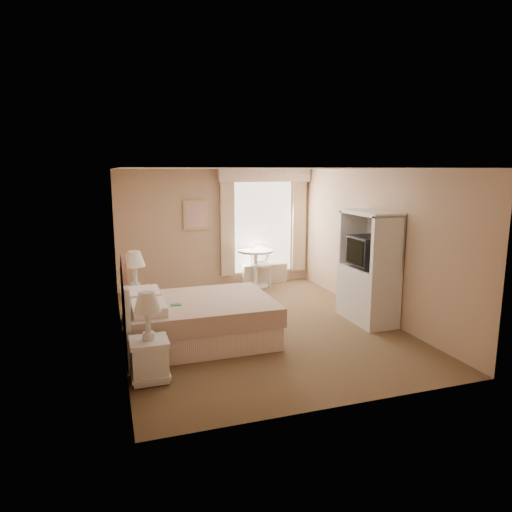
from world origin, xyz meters
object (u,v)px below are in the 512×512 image
object	(u,v)px
cafe_chair	(260,261)
armoire	(368,276)
nightstand_near	(149,348)
nightstand_far	(136,296)
round_table	(256,262)
bed	(193,318)

from	to	relation	value
cafe_chair	armoire	bearing A→B (deg)	-66.13
nightstand_near	cafe_chair	size ratio (longest dim) A/B	1.17
nightstand_far	round_table	bearing A→B (deg)	31.92
bed	nightstand_far	bearing A→B (deg)	121.79
nightstand_far	cafe_chair	xyz separation A→B (m)	(2.73, 1.68, 0.09)
nightstand_far	nightstand_near	bearing A→B (deg)	-90.00
bed	armoire	bearing A→B (deg)	0.52
round_table	armoire	distance (m)	2.96
bed	round_table	distance (m)	3.37
nightstand_near	armoire	distance (m)	3.84
nightstand_far	bed	bearing A→B (deg)	-58.21
bed	armoire	distance (m)	2.96
armoire	bed	bearing A→B (deg)	-179.48
nightstand_near	armoire	xyz separation A→B (m)	(3.65, 1.13, 0.35)
bed	cafe_chair	xyz separation A→B (m)	(2.01, 2.84, 0.19)
nightstand_near	armoire	size ratio (longest dim) A/B	0.59
armoire	cafe_chair	bearing A→B (deg)	108.10
cafe_chair	armoire	world-z (taller)	armoire
round_table	armoire	world-z (taller)	armoire
round_table	nightstand_far	bearing A→B (deg)	-148.08
nightstand_far	round_table	world-z (taller)	nightstand_far
bed	armoire	world-z (taller)	armoire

